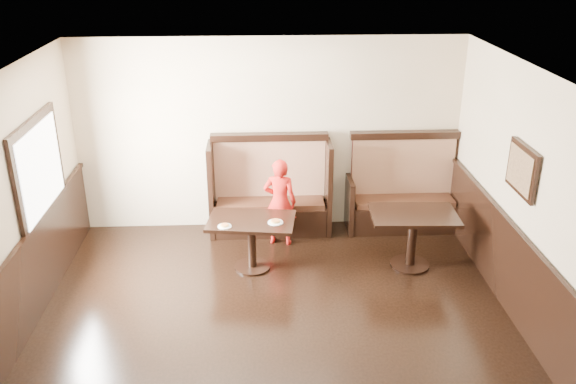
{
  "coord_description": "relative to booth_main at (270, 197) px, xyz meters",
  "views": [
    {
      "loc": [
        -0.15,
        -4.85,
        4.08
      ],
      "look_at": [
        0.21,
        2.35,
        1.0
      ],
      "focal_mm": 38.0,
      "sensor_mm": 36.0,
      "label": 1
    }
  ],
  "objects": [
    {
      "name": "ground",
      "position": [
        0.0,
        -3.3,
        -0.53
      ],
      "size": [
        7.0,
        7.0,
        0.0
      ],
      "primitive_type": "plane",
      "color": "black",
      "rests_on": "ground"
    },
    {
      "name": "pizza_plate_left",
      "position": [
        -0.6,
        -1.31,
        0.19
      ],
      "size": [
        0.17,
        0.17,
        0.03
      ],
      "color": "white",
      "rests_on": "table_main"
    },
    {
      "name": "table_main",
      "position": [
        -0.27,
        -1.12,
        0.01
      ],
      "size": [
        1.18,
        0.83,
        0.7
      ],
      "rotation": [
        0.0,
        0.0,
        -0.13
      ],
      "color": "black",
      "rests_on": "ground"
    },
    {
      "name": "booth_neighbor",
      "position": [
        1.95,
        -0.0,
        -0.05
      ],
      "size": [
        1.65,
        0.72,
        1.45
      ],
      "color": "black",
      "rests_on": "ground"
    },
    {
      "name": "booth_main",
      "position": [
        0.0,
        0.0,
        0.0
      ],
      "size": [
        1.75,
        0.72,
        1.45
      ],
      "color": "black",
      "rests_on": "ground"
    },
    {
      "name": "child",
      "position": [
        0.13,
        -0.44,
        0.11
      ],
      "size": [
        0.51,
        0.38,
        1.26
      ],
      "primitive_type": "imported",
      "rotation": [
        0.0,
        0.0,
        2.95
      ],
      "color": "red",
      "rests_on": "ground"
    },
    {
      "name": "room_shell",
      "position": [
        -0.3,
        -3.01,
        0.14
      ],
      "size": [
        7.0,
        7.0,
        7.0
      ],
      "color": "beige",
      "rests_on": "ground"
    },
    {
      "name": "pizza_plate_right",
      "position": [
        0.04,
        -1.23,
        0.19
      ],
      "size": [
        0.2,
        0.2,
        0.04
      ],
      "color": "white",
      "rests_on": "table_main"
    },
    {
      "name": "table_neighbor",
      "position": [
        1.82,
        -1.17,
        0.04
      ],
      "size": [
        1.13,
        0.77,
        0.76
      ],
      "rotation": [
        0.0,
        0.0,
        -0.05
      ],
      "color": "black",
      "rests_on": "ground"
    }
  ]
}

